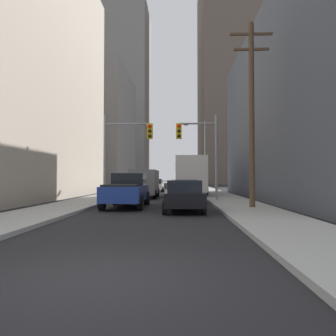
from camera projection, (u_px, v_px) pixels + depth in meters
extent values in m
plane|color=black|center=(95.00, 279.00, 5.34)|extent=(400.00, 400.00, 0.00)
cube|color=#9E9E99|center=(143.00, 187.00, 55.46)|extent=(2.97, 160.00, 0.15)
cube|color=#9E9E99|center=(201.00, 187.00, 55.12)|extent=(2.97, 160.00, 0.15)
cube|color=silver|center=(191.00, 175.00, 31.32)|extent=(2.73, 11.55, 2.90)
cube|color=black|center=(177.00, 169.00, 31.39)|extent=(0.23, 10.58, 0.80)
cube|color=red|center=(177.00, 181.00, 31.35)|extent=(0.23, 10.58, 0.28)
cylinder|color=black|center=(179.00, 189.00, 35.34)|extent=(0.32, 1.00, 1.00)
cylinder|color=black|center=(201.00, 189.00, 35.26)|extent=(0.32, 1.00, 1.00)
cylinder|color=black|center=(178.00, 191.00, 28.11)|extent=(0.32, 1.00, 1.00)
cylinder|color=black|center=(206.00, 191.00, 28.02)|extent=(0.32, 1.00, 1.00)
cube|color=navy|center=(126.00, 193.00, 18.42)|extent=(2.03, 5.41, 0.80)
cube|color=black|center=(129.00, 179.00, 19.42)|extent=(1.81, 1.81, 0.70)
cube|color=black|center=(122.00, 185.00, 17.09)|extent=(1.78, 2.39, 0.10)
cylinder|color=black|center=(115.00, 198.00, 20.17)|extent=(0.28, 0.80, 0.80)
cylinder|color=black|center=(147.00, 198.00, 20.10)|extent=(0.28, 0.80, 0.80)
cylinder|color=black|center=(102.00, 202.00, 16.72)|extent=(0.28, 0.80, 0.80)
cylinder|color=black|center=(140.00, 203.00, 16.65)|extent=(0.28, 0.80, 0.80)
cube|color=slate|center=(145.00, 182.00, 27.28)|extent=(2.01, 5.20, 1.90)
cube|color=black|center=(148.00, 177.00, 29.89)|extent=(1.76, 0.02, 0.60)
cylinder|color=black|center=(136.00, 193.00, 28.95)|extent=(0.24, 0.72, 0.72)
cylinder|color=black|center=(158.00, 193.00, 28.88)|extent=(0.24, 0.72, 0.72)
cylinder|color=black|center=(130.00, 194.00, 25.62)|extent=(0.24, 0.72, 0.72)
cylinder|color=black|center=(155.00, 194.00, 25.55)|extent=(0.24, 0.72, 0.72)
cube|color=black|center=(184.00, 198.00, 16.11)|extent=(1.87, 4.23, 0.65)
cube|color=black|center=(184.00, 186.00, 15.98)|extent=(1.62, 1.93, 0.55)
cylinder|color=black|center=(167.00, 203.00, 17.48)|extent=(0.22, 0.64, 0.64)
cylinder|color=black|center=(200.00, 203.00, 17.42)|extent=(0.22, 0.64, 0.64)
cylinder|color=black|center=(165.00, 207.00, 14.79)|extent=(0.22, 0.64, 0.64)
cylinder|color=black|center=(204.00, 208.00, 14.73)|extent=(0.22, 0.64, 0.64)
cube|color=maroon|center=(184.00, 193.00, 21.39)|extent=(1.84, 4.22, 0.65)
cube|color=black|center=(184.00, 184.00, 21.25)|extent=(1.60, 1.91, 0.55)
cylinder|color=black|center=(171.00, 197.00, 22.75)|extent=(0.22, 0.64, 0.64)
cylinder|color=black|center=(196.00, 197.00, 22.69)|extent=(0.22, 0.64, 0.64)
cylinder|color=black|center=(170.00, 200.00, 20.07)|extent=(0.22, 0.64, 0.64)
cylinder|color=black|center=(198.00, 200.00, 20.00)|extent=(0.22, 0.64, 0.64)
cube|color=white|center=(155.00, 186.00, 39.29)|extent=(1.87, 4.23, 0.65)
cube|color=black|center=(155.00, 181.00, 39.16)|extent=(1.61, 1.93, 0.55)
cylinder|color=black|center=(149.00, 189.00, 40.66)|extent=(0.22, 0.64, 0.64)
cylinder|color=black|center=(163.00, 189.00, 40.59)|extent=(0.22, 0.64, 0.64)
cylinder|color=black|center=(147.00, 189.00, 37.97)|extent=(0.22, 0.64, 0.64)
cylinder|color=black|center=(162.00, 189.00, 37.91)|extent=(0.22, 0.64, 0.64)
cube|color=#C6B793|center=(183.00, 186.00, 40.24)|extent=(1.86, 4.23, 0.65)
cube|color=black|center=(183.00, 181.00, 40.11)|extent=(1.61, 1.92, 0.55)
cylinder|color=black|center=(176.00, 188.00, 41.61)|extent=(0.22, 0.64, 0.64)
cylinder|color=black|center=(190.00, 188.00, 41.54)|extent=(0.22, 0.64, 0.64)
cylinder|color=black|center=(175.00, 189.00, 38.92)|extent=(0.22, 0.64, 0.64)
cylinder|color=black|center=(190.00, 189.00, 38.86)|extent=(0.22, 0.64, 0.64)
cylinder|color=gray|center=(105.00, 158.00, 23.22)|extent=(0.18, 0.18, 6.00)
cylinder|color=gray|center=(127.00, 124.00, 23.23)|extent=(3.15, 0.12, 0.12)
cube|color=gold|center=(150.00, 131.00, 23.16)|extent=(0.38, 0.30, 1.05)
sphere|color=red|center=(150.00, 126.00, 23.00)|extent=(0.24, 0.24, 0.24)
sphere|color=black|center=(150.00, 131.00, 22.99)|extent=(0.24, 0.24, 0.24)
sphere|color=black|center=(150.00, 136.00, 22.98)|extent=(0.24, 0.24, 0.24)
cylinder|color=gray|center=(216.00, 158.00, 22.94)|extent=(0.18, 0.18, 6.00)
cylinder|color=gray|center=(197.00, 124.00, 23.06)|extent=(2.58, 0.12, 0.12)
cube|color=gold|center=(179.00, 131.00, 23.09)|extent=(0.38, 0.30, 1.05)
sphere|color=red|center=(179.00, 126.00, 22.93)|extent=(0.24, 0.24, 0.24)
sphere|color=black|center=(179.00, 131.00, 22.92)|extent=(0.24, 0.24, 0.24)
sphere|color=black|center=(179.00, 136.00, 22.91)|extent=(0.24, 0.24, 0.24)
cylinder|color=gray|center=(193.00, 171.00, 63.58)|extent=(0.18, 0.18, 6.00)
cylinder|color=gray|center=(186.00, 158.00, 63.70)|extent=(2.65, 0.12, 0.12)
cube|color=gold|center=(179.00, 161.00, 63.73)|extent=(0.38, 0.30, 1.05)
sphere|color=black|center=(179.00, 159.00, 63.57)|extent=(0.24, 0.24, 0.24)
sphere|color=black|center=(179.00, 161.00, 63.56)|extent=(0.24, 0.24, 0.24)
sphere|color=#19D833|center=(179.00, 163.00, 63.55)|extent=(0.24, 0.24, 0.24)
cylinder|color=brown|center=(252.00, 115.00, 17.13)|extent=(0.28, 0.28, 9.69)
cube|color=brown|center=(251.00, 34.00, 17.26)|extent=(2.20, 0.12, 0.12)
cube|color=brown|center=(251.00, 49.00, 17.23)|extent=(1.80, 0.12, 0.12)
cylinder|color=gray|center=(205.00, 158.00, 34.54)|extent=(0.16, 0.16, 7.50)
cylinder|color=gray|center=(195.00, 124.00, 34.68)|extent=(2.00, 0.10, 0.10)
ellipsoid|color=#4C4C51|center=(186.00, 125.00, 34.71)|extent=(0.56, 0.32, 0.20)
cube|color=gray|center=(65.00, 130.00, 57.93)|extent=(22.16, 20.13, 20.10)
cube|color=gray|center=(115.00, 97.00, 95.12)|extent=(18.94, 19.26, 49.79)
cube|color=#66564C|center=(241.00, 80.00, 98.40)|extent=(24.04, 29.70, 61.42)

